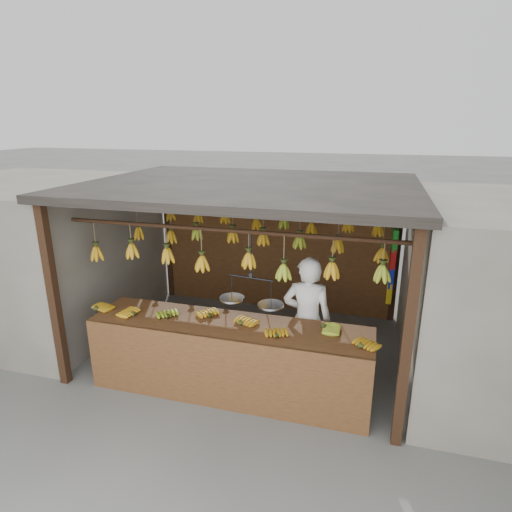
% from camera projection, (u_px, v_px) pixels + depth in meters
% --- Properties ---
extents(ground, '(80.00, 80.00, 0.00)m').
position_uv_depth(ground, '(251.00, 346.00, 6.30)').
color(ground, '#5B5B57').
extents(stall, '(4.30, 3.30, 2.40)m').
position_uv_depth(stall, '(257.00, 210.00, 6.01)').
color(stall, black).
rests_on(stall, ground).
extents(neighbor_left, '(3.00, 3.00, 2.30)m').
position_uv_depth(neighbor_left, '(36.00, 252.00, 6.88)').
color(neighbor_left, slate).
rests_on(neighbor_left, ground).
extents(counter, '(3.48, 0.76, 0.96)m').
position_uv_depth(counter, '(225.00, 344.00, 4.94)').
color(counter, '#58341A').
rests_on(counter, ground).
extents(hanging_bananas, '(3.63, 2.26, 0.39)m').
position_uv_depth(hanging_bananas, '(250.00, 239.00, 5.81)').
color(hanging_bananas, '#C38A14').
rests_on(hanging_bananas, ground).
extents(balance_scale, '(0.78, 0.35, 0.85)m').
position_uv_depth(balance_scale, '(251.00, 298.00, 4.94)').
color(balance_scale, black).
rests_on(balance_scale, ground).
extents(vendor, '(0.62, 0.43, 1.64)m').
position_uv_depth(vendor, '(307.00, 320.00, 5.27)').
color(vendor, white).
rests_on(vendor, ground).
extents(bag_bundles, '(0.08, 0.26, 1.20)m').
position_uv_depth(bag_bundles, '(392.00, 267.00, 6.75)').
color(bag_bundles, '#199926').
rests_on(bag_bundles, ground).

